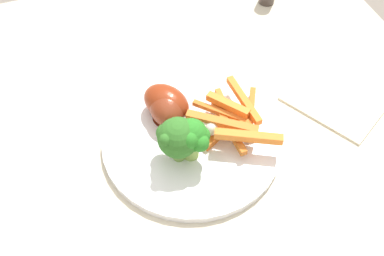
{
  "coord_description": "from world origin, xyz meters",
  "views": [
    {
      "loc": [
        0.05,
        0.34,
        1.25
      ],
      "look_at": [
        -0.07,
        -0.01,
        0.77
      ],
      "focal_mm": 40.55,
      "sensor_mm": 36.0,
      "label": 1
    }
  ],
  "objects_px": {
    "dinner_plate": "(192,139)",
    "broccoli_floret_middle": "(177,137)",
    "chicken_drumstick_near": "(169,104)",
    "dining_table": "(156,197)",
    "broccoli_floret_front": "(192,138)",
    "chicken_drumstick_far": "(168,109)",
    "carrot_fries_pile": "(229,123)"
  },
  "relations": [
    {
      "from": "dining_table",
      "to": "broccoli_floret_middle",
      "type": "height_order",
      "value": "broccoli_floret_middle"
    },
    {
      "from": "chicken_drumstick_near",
      "to": "chicken_drumstick_far",
      "type": "distance_m",
      "value": 0.01
    },
    {
      "from": "dinner_plate",
      "to": "chicken_drumstick_far",
      "type": "height_order",
      "value": "chicken_drumstick_far"
    },
    {
      "from": "broccoli_floret_middle",
      "to": "chicken_drumstick_near",
      "type": "xyz_separation_m",
      "value": [
        -0.01,
        -0.07,
        -0.02
      ]
    },
    {
      "from": "dinner_plate",
      "to": "carrot_fries_pile",
      "type": "distance_m",
      "value": 0.06
    },
    {
      "from": "broccoli_floret_front",
      "to": "chicken_drumstick_near",
      "type": "bearing_deg",
      "value": -84.6
    },
    {
      "from": "broccoli_floret_middle",
      "to": "carrot_fries_pile",
      "type": "bearing_deg",
      "value": -166.88
    },
    {
      "from": "broccoli_floret_middle",
      "to": "carrot_fries_pile",
      "type": "height_order",
      "value": "broccoli_floret_middle"
    },
    {
      "from": "dinner_plate",
      "to": "chicken_drumstick_near",
      "type": "height_order",
      "value": "chicken_drumstick_near"
    },
    {
      "from": "dinner_plate",
      "to": "broccoli_floret_middle",
      "type": "distance_m",
      "value": 0.06
    },
    {
      "from": "broccoli_floret_front",
      "to": "broccoli_floret_middle",
      "type": "height_order",
      "value": "broccoli_floret_middle"
    },
    {
      "from": "dining_table",
      "to": "carrot_fries_pile",
      "type": "relative_size",
      "value": 7.01
    },
    {
      "from": "chicken_drumstick_near",
      "to": "chicken_drumstick_far",
      "type": "relative_size",
      "value": 1.03
    },
    {
      "from": "chicken_drumstick_near",
      "to": "dining_table",
      "type": "bearing_deg",
      "value": 52.09
    },
    {
      "from": "chicken_drumstick_far",
      "to": "broccoli_floret_front",
      "type": "bearing_deg",
      "value": 98.38
    },
    {
      "from": "broccoli_floret_front",
      "to": "chicken_drumstick_far",
      "type": "distance_m",
      "value": 0.08
    },
    {
      "from": "dining_table",
      "to": "dinner_plate",
      "type": "relative_size",
      "value": 3.78
    },
    {
      "from": "broccoli_floret_front",
      "to": "chicken_drumstick_near",
      "type": "relative_size",
      "value": 0.56
    },
    {
      "from": "carrot_fries_pile",
      "to": "chicken_drumstick_near",
      "type": "xyz_separation_m",
      "value": [
        0.07,
        -0.06,
        0.01
      ]
    },
    {
      "from": "dining_table",
      "to": "broccoli_floret_middle",
      "type": "relative_size",
      "value": 13.51
    },
    {
      "from": "carrot_fries_pile",
      "to": "chicken_drumstick_far",
      "type": "relative_size",
      "value": 1.17
    },
    {
      "from": "chicken_drumstick_far",
      "to": "broccoli_floret_middle",
      "type": "bearing_deg",
      "value": 83.61
    },
    {
      "from": "dinner_plate",
      "to": "chicken_drumstick_near",
      "type": "xyz_separation_m",
      "value": [
        0.02,
        -0.05,
        0.03
      ]
    },
    {
      "from": "broccoli_floret_middle",
      "to": "chicken_drumstick_near",
      "type": "relative_size",
      "value": 0.59
    },
    {
      "from": "dining_table",
      "to": "broccoli_floret_front",
      "type": "bearing_deg",
      "value": 158.32
    },
    {
      "from": "chicken_drumstick_far",
      "to": "carrot_fries_pile",
      "type": "bearing_deg",
      "value": 147.69
    },
    {
      "from": "broccoli_floret_front",
      "to": "chicken_drumstick_far",
      "type": "height_order",
      "value": "broccoli_floret_front"
    },
    {
      "from": "carrot_fries_pile",
      "to": "broccoli_floret_middle",
      "type": "bearing_deg",
      "value": 13.12
    },
    {
      "from": "dining_table",
      "to": "carrot_fries_pile",
      "type": "bearing_deg",
      "value": -177.48
    },
    {
      "from": "dinner_plate",
      "to": "broccoli_floret_front",
      "type": "bearing_deg",
      "value": 71.43
    },
    {
      "from": "broccoli_floret_front",
      "to": "broccoli_floret_middle",
      "type": "bearing_deg",
      "value": -22.49
    },
    {
      "from": "dinner_plate",
      "to": "broccoli_floret_middle",
      "type": "height_order",
      "value": "broccoli_floret_middle"
    }
  ]
}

